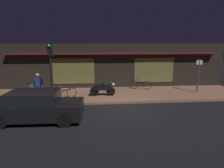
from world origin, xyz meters
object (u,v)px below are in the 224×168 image
at_px(traffic_light_pole, 51,64).
at_px(parked_car_near, 37,106).
at_px(person_photographer, 38,86).
at_px(bicycle_extra, 140,85).
at_px(sign_post, 198,74).
at_px(trash_bin, 31,89).
at_px(motorcycle, 103,89).
at_px(bicycle_parked, 64,93).

height_order(traffic_light_pole, parked_car_near, traffic_light_pole).
bearing_deg(person_photographer, traffic_light_pole, -47.20).
bearing_deg(bicycle_extra, sign_post, -18.85).
bearing_deg(trash_bin, bicycle_extra, 8.68).
distance_m(motorcycle, traffic_light_pole, 3.86).
bearing_deg(motorcycle, sign_post, 3.17).
distance_m(traffic_light_pole, parked_car_near, 2.57).
xyz_separation_m(motorcycle, trash_bin, (-4.78, 0.50, -0.03)).
distance_m(bicycle_parked, parked_car_near, 3.17).
xyz_separation_m(bicycle_extra, person_photographer, (-6.93, -2.29, 0.52)).
bearing_deg(traffic_light_pole, bicycle_parked, 71.29).
height_order(bicycle_parked, traffic_light_pole, traffic_light_pole).
height_order(motorcycle, bicycle_extra, motorcycle).
distance_m(sign_post, traffic_light_pole, 9.95).
bearing_deg(parked_car_near, bicycle_parked, 76.26).
height_order(bicycle_parked, person_photographer, person_photographer).
bearing_deg(bicycle_extra, traffic_light_pole, -149.21).
bearing_deg(bicycle_extra, parked_car_near, -139.26).
relative_size(motorcycle, trash_bin, 1.83).
xyz_separation_m(bicycle_parked, person_photographer, (-1.52, -0.06, 0.52)).
bearing_deg(trash_bin, motorcycle, -6.00).
bearing_deg(traffic_light_pole, bicycle_extra, 30.79).
xyz_separation_m(bicycle_extra, parked_car_near, (-6.16, -5.31, 0.20)).
height_order(motorcycle, sign_post, sign_post).
bearing_deg(bicycle_parked, traffic_light_pole, -108.71).
distance_m(bicycle_parked, bicycle_extra, 5.85).
height_order(sign_post, trash_bin, sign_post).
relative_size(traffic_light_pole, parked_car_near, 0.87).
bearing_deg(person_photographer, sign_post, 5.20).
bearing_deg(bicycle_parked, person_photographer, -177.93).
bearing_deg(person_photographer, motorcycle, 8.62).
relative_size(bicycle_parked, bicycle_extra, 0.95).
distance_m(motorcycle, bicycle_extra, 3.39).
bearing_deg(sign_post, traffic_light_pole, -167.34).
height_order(bicycle_extra, person_photographer, person_photographer).
bearing_deg(sign_post, parked_car_near, -158.16).
xyz_separation_m(motorcycle, bicycle_parked, (-2.47, -0.55, -0.14)).
xyz_separation_m(motorcycle, person_photographer, (-3.99, -0.60, 0.38)).
distance_m(trash_bin, traffic_light_pole, 3.50).
xyz_separation_m(bicycle_parked, trash_bin, (-2.31, 1.05, 0.11)).
bearing_deg(person_photographer, parked_car_near, -75.70).
relative_size(motorcycle, traffic_light_pole, 0.47).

